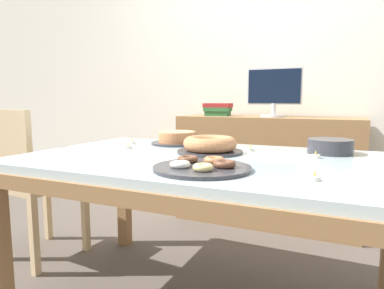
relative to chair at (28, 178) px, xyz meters
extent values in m
cube|color=silver|center=(1.18, 1.56, 0.78)|extent=(8.00, 0.10, 2.60)
cube|color=silver|center=(1.18, -0.03, 0.20)|extent=(1.68, 1.02, 0.04)
cube|color=olive|center=(1.18, -0.51, 0.15)|extent=(1.71, 0.08, 0.06)
cube|color=olive|center=(1.18, 0.46, 0.15)|extent=(1.71, 0.08, 0.06)
cube|color=olive|center=(0.37, -0.03, 0.15)|extent=(0.08, 1.05, 0.06)
cube|color=olive|center=(0.39, -0.49, -0.19)|extent=(0.07, 0.07, 0.68)
cube|color=olive|center=(0.39, 0.43, -0.19)|extent=(0.07, 0.07, 0.68)
cube|color=#D1B284|center=(0.01, 0.07, -0.05)|extent=(0.46, 0.46, 0.04)
cube|color=#D1B284|center=(-0.01, -0.11, 0.19)|extent=(0.40, 0.07, 0.45)
cube|color=#D1B284|center=(0.21, 0.25, -0.30)|extent=(0.04, 0.04, 0.45)
cube|color=#D1B284|center=(-0.17, 0.28, -0.30)|extent=(0.04, 0.04, 0.45)
cube|color=#D1B284|center=(0.18, -0.13, -0.30)|extent=(0.04, 0.04, 0.45)
cube|color=olive|center=(1.18, 1.26, -0.09)|extent=(1.41, 0.44, 0.86)
cylinder|color=silver|center=(1.22, 1.26, 0.35)|extent=(0.20, 0.20, 0.02)
cylinder|color=silver|center=(1.22, 1.26, 0.40)|extent=(0.04, 0.04, 0.09)
cube|color=silver|center=(1.22, 1.26, 0.57)|extent=(0.42, 0.02, 0.28)
cube|color=black|center=(1.22, 1.25, 0.57)|extent=(0.40, 0.00, 0.26)
cube|color=#2D6638|center=(0.76, 1.26, 0.36)|extent=(0.21, 0.17, 0.04)
cube|color=#2D6638|center=(0.76, 1.26, 0.39)|extent=(0.23, 0.19, 0.03)
cube|color=maroon|center=(0.76, 1.26, 0.43)|extent=(0.23, 0.15, 0.03)
cylinder|color=#333338|center=(0.85, 0.33, 0.22)|extent=(0.30, 0.30, 0.01)
cylinder|color=#BC7A4C|center=(0.85, 0.33, 0.25)|extent=(0.22, 0.22, 0.06)
cylinder|color=#EDA16C|center=(0.85, 0.33, 0.28)|extent=(0.21, 0.21, 0.01)
cylinder|color=#333338|center=(1.15, 0.09, 0.22)|extent=(0.32, 0.32, 0.01)
torus|color=#BC7A4C|center=(1.15, 0.09, 0.26)|extent=(0.26, 0.26, 0.07)
cylinder|color=#333338|center=(1.28, -0.30, 0.22)|extent=(0.36, 0.36, 0.01)
torus|color=brown|center=(1.36, -0.29, 0.24)|extent=(0.08, 0.08, 0.03)
torus|color=#B27042|center=(1.30, -0.24, 0.24)|extent=(0.08, 0.08, 0.03)
torus|color=brown|center=(1.19, -0.25, 0.24)|extent=(0.08, 0.08, 0.02)
torus|color=white|center=(1.21, -0.36, 0.24)|extent=(0.07, 0.07, 0.02)
torus|color=#EAD184|center=(1.31, -0.38, 0.24)|extent=(0.07, 0.07, 0.02)
cylinder|color=#333338|center=(1.69, 0.31, 0.22)|extent=(0.21, 0.21, 0.01)
cylinder|color=#333338|center=(1.69, 0.31, 0.23)|extent=(0.21, 0.21, 0.01)
cylinder|color=#333338|center=(1.69, 0.31, 0.24)|extent=(0.21, 0.21, 0.01)
cylinder|color=#333338|center=(1.69, 0.31, 0.25)|extent=(0.21, 0.21, 0.01)
cylinder|color=#333338|center=(1.69, 0.31, 0.26)|extent=(0.21, 0.21, 0.01)
cylinder|color=#333338|center=(1.69, 0.31, 0.27)|extent=(0.21, 0.21, 0.01)
cylinder|color=#333338|center=(1.69, 0.31, 0.28)|extent=(0.21, 0.21, 0.01)
cylinder|color=silver|center=(1.32, 0.23, 0.22)|extent=(0.04, 0.04, 0.02)
cylinder|color=white|center=(1.32, 0.23, 0.23)|extent=(0.03, 0.03, 0.00)
cone|color=#F9B74C|center=(1.32, 0.23, 0.24)|extent=(0.01, 0.01, 0.02)
cylinder|color=silver|center=(0.61, 0.22, 0.22)|extent=(0.04, 0.04, 0.02)
cylinder|color=white|center=(0.61, 0.22, 0.23)|extent=(0.03, 0.03, 0.00)
cone|color=#F9B74C|center=(0.61, 0.22, 0.24)|extent=(0.01, 0.01, 0.02)
cylinder|color=silver|center=(1.67, -0.31, 0.22)|extent=(0.04, 0.04, 0.02)
cylinder|color=white|center=(1.67, -0.31, 0.23)|extent=(0.03, 0.03, 0.00)
cone|color=#F9B74C|center=(1.67, -0.31, 0.24)|extent=(0.01, 0.01, 0.02)
cylinder|color=silver|center=(1.63, 0.14, 0.22)|extent=(0.04, 0.04, 0.02)
cylinder|color=white|center=(1.63, 0.14, 0.23)|extent=(0.03, 0.03, 0.00)
cone|color=#F9B74C|center=(1.63, 0.14, 0.24)|extent=(0.01, 0.01, 0.02)
cylinder|color=silver|center=(0.70, 0.06, 0.22)|extent=(0.04, 0.04, 0.02)
cylinder|color=white|center=(0.70, 0.06, 0.23)|extent=(0.03, 0.03, 0.00)
cone|color=#F9B74C|center=(0.70, 0.06, 0.24)|extent=(0.01, 0.01, 0.02)
camera|label=1|loc=(1.75, -1.44, 0.47)|focal=32.00mm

